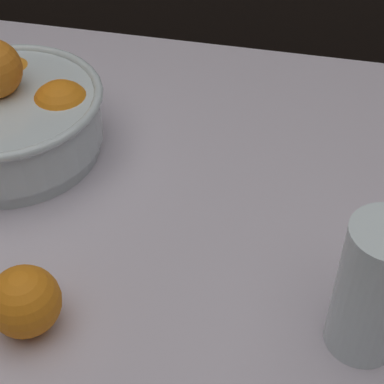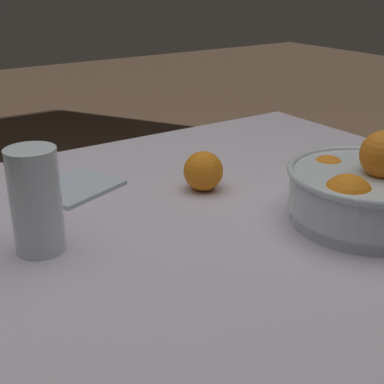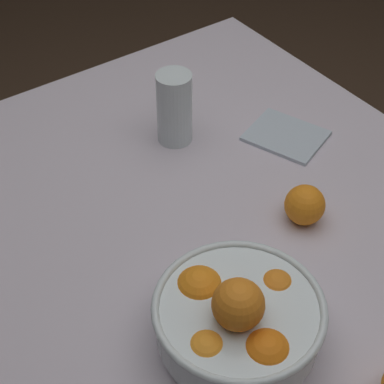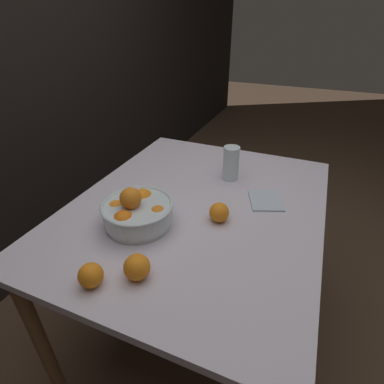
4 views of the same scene
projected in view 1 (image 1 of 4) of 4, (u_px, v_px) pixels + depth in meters
dining_table at (136, 296)px, 0.78m from camera, size 1.19×0.96×0.73m
fruit_bowl at (7, 116)px, 0.83m from camera, size 0.25×0.25×0.15m
juice_glass at (372, 296)px, 0.60m from camera, size 0.07×0.07×0.15m
orange_loose_aside at (25, 301)px, 0.63m from camera, size 0.07×0.07×0.07m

